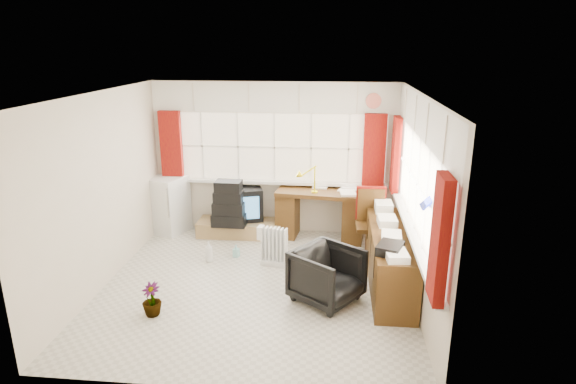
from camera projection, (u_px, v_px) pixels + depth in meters
The scene contains 20 objects.
ground at pixel (257, 286), 6.36m from camera, with size 4.00×4.00×0.00m, color beige.
room_walls at pixel (254, 177), 5.92m from camera, with size 4.00×4.00×4.00m.
window_back at pixel (274, 178), 7.93m from camera, with size 3.70×0.12×3.60m.
window_right at pixel (412, 224), 5.90m from camera, with size 0.12×3.70×3.60m.
curtains at pixel (331, 164), 6.72m from camera, with size 3.83×3.83×1.15m.
overhead_cabinets at pixel (336, 106), 6.53m from camera, with size 3.98×3.98×0.48m.
desk at pixel (321, 211), 7.87m from camera, with size 1.47×0.85×0.84m.
desk_lamp at pixel (315, 174), 7.53m from camera, with size 0.16×0.13×0.44m.
task_chair at pixel (370, 221), 7.09m from camera, with size 0.45×0.48×1.06m.
office_chair at pixel (327, 275), 5.91m from camera, with size 0.73×0.75×0.68m, color black.
radiator at pixel (274, 250), 6.89m from camera, with size 0.41×0.24×0.58m.
credenza at pixel (389, 258), 6.27m from camera, with size 0.50×2.00×0.85m.
file_tray at pixel (390, 249), 5.54m from camera, with size 0.26×0.34×0.11m, color black.
tv_bench at pixel (240, 228), 8.01m from camera, with size 1.40×0.50×0.25m, color #9D824E.
crt_tv at pixel (243, 203), 8.01m from camera, with size 0.74×0.70×0.55m.
hifi_stack at pixel (229, 205), 7.71m from camera, with size 0.55×0.35×0.74m.
mini_fridge at pixel (168, 204), 8.10m from camera, with size 0.72×0.73×0.95m.
spray_bottle_a at pixel (209, 251), 7.03m from camera, with size 0.12×0.12×0.31m, color silver.
spray_bottle_b at pixel (236, 251), 7.20m from camera, with size 0.09×0.09×0.19m, color #90D6D4.
flower_vase at pixel (152, 299), 5.63m from camera, with size 0.22×0.22×0.40m, color black.
Camera 1 is at (0.97, -5.64, 3.07)m, focal length 30.00 mm.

